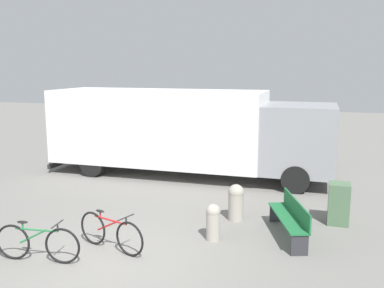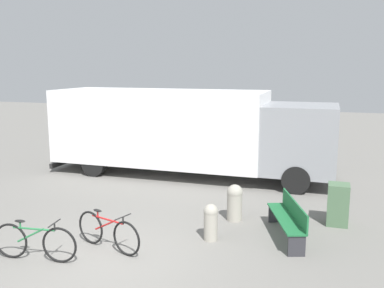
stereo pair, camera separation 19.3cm
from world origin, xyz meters
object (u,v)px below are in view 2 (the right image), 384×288
object	(u,v)px
bicycle_middle	(108,232)
bollard_far_bench	(235,201)
delivery_truck	(186,129)
utility_box	(338,204)
bollard_near_bench	(211,221)
bicycle_near	(35,242)
park_bench	(289,217)

from	to	relation	value
bicycle_middle	bollard_far_bench	distance (m)	3.19
delivery_truck	utility_box	xyz separation A→B (m)	(4.88, -3.34, -1.09)
bollard_near_bench	utility_box	distance (m)	3.14
delivery_truck	bollard_near_bench	bearing A→B (deg)	-66.08
utility_box	delivery_truck	bearing A→B (deg)	145.63
delivery_truck	bicycle_near	bearing A→B (deg)	-95.18
bollard_near_bench	bollard_far_bench	distance (m)	1.35
bollard_far_bench	bicycle_middle	bearing A→B (deg)	-130.32
bicycle_near	bicycle_middle	bearing A→B (deg)	32.46
bollard_near_bench	bicycle_near	bearing A→B (deg)	-145.81
bicycle_near	utility_box	world-z (taller)	utility_box
delivery_truck	bicycle_middle	bearing A→B (deg)	-86.02
park_bench	utility_box	xyz separation A→B (m)	(1.01, 1.15, 0.02)
bicycle_middle	utility_box	size ratio (longest dim) A/B	1.69
bicycle_near	utility_box	bearing A→B (deg)	27.72
delivery_truck	bicycle_near	distance (m)	7.24
delivery_truck	park_bench	distance (m)	6.03
park_bench	bollard_near_bench	xyz separation A→B (m)	(-1.56, -0.64, -0.04)
delivery_truck	bollard_far_bench	distance (m)	4.70
bicycle_near	bollard_near_bench	world-z (taller)	bollard_near_bench
park_bench	bicycle_near	xyz separation A→B (m)	(-4.48, -2.62, -0.09)
bicycle_near	bicycle_middle	xyz separation A→B (m)	(1.07, 0.88, 0.00)
bicycle_near	bollard_near_bench	distance (m)	3.52
delivery_truck	bicycle_middle	size ratio (longest dim) A/B	5.72
delivery_truck	bollard_far_bench	bearing A→B (deg)	-56.66
bollard_near_bench	bollard_far_bench	bearing A→B (deg)	80.52
park_bench	bicycle_middle	size ratio (longest dim) A/B	1.20
park_bench	bicycle_middle	xyz separation A→B (m)	(-3.40, -1.74, -0.09)
delivery_truck	park_bench	xyz separation A→B (m)	(3.87, -4.49, -1.11)
bicycle_middle	utility_box	world-z (taller)	utility_box
park_bench	bollard_far_bench	bearing A→B (deg)	43.42
bicycle_near	bollard_far_bench	world-z (taller)	bollard_far_bench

